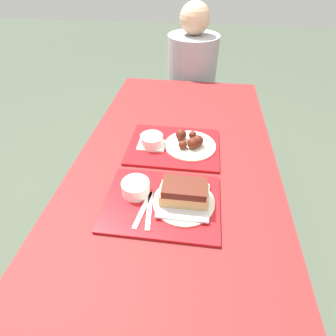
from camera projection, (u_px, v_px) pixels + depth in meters
name	position (u px, v px, depth m)	size (l,w,h in m)	color
ground_plane	(172.00, 265.00, 1.54)	(12.00, 12.00, 0.00)	#424C3D
picnic_table	(173.00, 188.00, 1.12)	(0.86, 1.88, 0.72)	maroon
picnic_bench_far	(189.00, 112.00, 2.16)	(0.82, 0.28, 0.44)	maroon
tray_near	(162.00, 203.00, 0.94)	(0.41, 0.31, 0.01)	#B21419
tray_far	(174.00, 146.00, 1.20)	(0.41, 0.31, 0.01)	#B21419
bowl_coleslaw_near	(136.00, 187.00, 0.95)	(0.10, 0.10, 0.05)	white
brisket_sandwich_plate	(184.00, 196.00, 0.91)	(0.22, 0.22, 0.09)	beige
plastic_fork_near	(143.00, 209.00, 0.90)	(0.04, 0.17, 0.00)	white
plastic_knife_near	(149.00, 210.00, 0.90)	(0.03, 0.17, 0.00)	white
condiment_packet	(165.00, 187.00, 0.99)	(0.04, 0.03, 0.01)	teal
bowl_coleslaw_far	(152.00, 140.00, 1.17)	(0.10, 0.10, 0.05)	white
wings_plate_far	(190.00, 142.00, 1.18)	(0.23, 0.23, 0.06)	beige
napkin_far	(152.00, 145.00, 1.19)	(0.12, 0.09, 0.01)	white
person_seated_across	(192.00, 67.00, 1.92)	(0.36, 0.36, 0.72)	#9E9EA3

